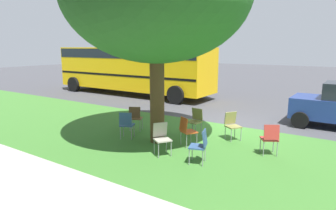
# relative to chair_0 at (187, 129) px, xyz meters

# --- Properties ---
(ground) EXTENTS (80.00, 80.00, 0.00)m
(ground) POSITION_rel_chair_0_xyz_m (-0.14, -3.21, -0.52)
(ground) COLOR #424247
(grass_verge) EXTENTS (48.00, 6.00, 0.01)m
(grass_verge) POSITION_rel_chair_0_xyz_m (-0.14, -0.01, -0.52)
(grass_verge) COLOR #3D752D
(grass_verge) RESTS_ON ground
(chair_0) EXTENTS (0.57, 0.57, 0.88)m
(chair_0) POSITION_rel_chair_0_xyz_m (0.00, 0.00, 0.00)
(chair_0) COLOR #C64C1E
(chair_0) RESTS_ON ground
(chair_1) EXTENTS (0.55, 0.56, 0.88)m
(chair_1) POSITION_rel_chair_0_xyz_m (1.96, 0.45, 0.00)
(chair_1) COLOR #335184
(chair_1) RESTS_ON ground
(chair_2) EXTENTS (0.58, 0.58, 0.88)m
(chair_2) POSITION_rel_chair_0_xyz_m (-0.86, -1.37, 0.00)
(chair_2) COLOR olive
(chair_2) RESTS_ON ground
(chair_3) EXTENTS (0.56, 0.56, 0.88)m
(chair_3) POSITION_rel_chair_0_xyz_m (2.32, -0.42, 0.00)
(chair_3) COLOR brown
(chair_3) RESTS_ON ground
(chair_4) EXTENTS (0.53, 0.52, 0.88)m
(chair_4) POSITION_rel_chair_0_xyz_m (-0.96, 0.97, 0.00)
(chair_4) COLOR #335184
(chair_4) RESTS_ON ground
(chair_5) EXTENTS (0.57, 0.57, 0.88)m
(chair_5) POSITION_rel_chair_0_xyz_m (-2.25, -0.60, 0.00)
(chair_5) COLOR #B7332D
(chair_5) RESTS_ON ground
(chair_6) EXTENTS (0.58, 0.58, 0.88)m
(chair_6) POSITION_rel_chair_0_xyz_m (0.22, 0.98, 0.00)
(chair_6) COLOR #ADA393
(chair_6) RESTS_ON ground
(chair_7) EXTENTS (0.46, 0.47, 0.88)m
(chair_7) POSITION_rel_chair_0_xyz_m (0.38, -1.23, 0.00)
(chair_7) COLOR olive
(chair_7) RESTS_ON ground
(school_bus) EXTENTS (10.40, 2.80, 2.88)m
(school_bus) POSITION_rel_chair_0_xyz_m (7.83, -6.69, 1.24)
(school_bus) COLOR yellow
(school_bus) RESTS_ON ground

